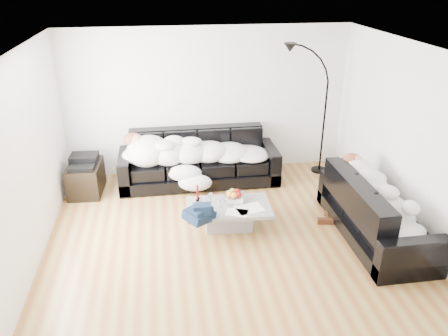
{
  "coord_description": "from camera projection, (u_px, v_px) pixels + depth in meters",
  "views": [
    {
      "loc": [
        -0.83,
        -5.21,
        3.48
      ],
      "look_at": [
        0.0,
        0.3,
        0.9
      ],
      "focal_mm": 35.0,
      "sensor_mm": 36.0,
      "label": 1
    }
  ],
  "objects": [
    {
      "name": "av_cabinet",
      "position": [
        86.0,
        178.0,
        7.29
      ],
      "size": [
        0.56,
        0.78,
        0.52
      ],
      "primitive_type": "cube",
      "rotation": [
        0.0,
        0.0,
        -0.06
      ],
      "color": "black",
      "rests_on": "ground"
    },
    {
      "name": "wall_left",
      "position": [
        27.0,
        161.0,
        5.36
      ],
      "size": [
        0.02,
        4.5,
        2.6
      ],
      "primitive_type": "cube",
      "color": "silver",
      "rests_on": "ground"
    },
    {
      "name": "wall_back",
      "position": [
        208.0,
        102.0,
        7.72
      ],
      "size": [
        5.0,
        0.02,
        2.6
      ],
      "primitive_type": "cube",
      "color": "silver",
      "rests_on": "ground"
    },
    {
      "name": "fruit_bowl",
      "position": [
        234.0,
        195.0,
        6.38
      ],
      "size": [
        0.34,
        0.34,
        0.18
      ],
      "primitive_type": "cylinder",
      "rotation": [
        0.0,
        0.0,
        0.2
      ],
      "color": "white",
      "rests_on": "coffee_table"
    },
    {
      "name": "sofa_right",
      "position": [
        377.0,
        209.0,
        6.03
      ],
      "size": [
        0.91,
        2.12,
        0.86
      ],
      "primitive_type": "cube",
      "rotation": [
        0.0,
        0.0,
        1.57
      ],
      "color": "black",
      "rests_on": "ground"
    },
    {
      "name": "coffee_table",
      "position": [
        229.0,
        216.0,
        6.34
      ],
      "size": [
        1.23,
        0.75,
        0.35
      ],
      "primitive_type": "cube",
      "rotation": [
        0.0,
        0.0,
        -0.04
      ],
      "color": "#939699",
      "rests_on": "ground"
    },
    {
      "name": "candle_right",
      "position": [
        198.0,
        192.0,
        6.41
      ],
      "size": [
        0.05,
        0.05,
        0.22
      ],
      "primitive_type": "cylinder",
      "rotation": [
        0.0,
        0.0,
        -0.31
      ],
      "color": "maroon",
      "rests_on": "coffee_table"
    },
    {
      "name": "stereo",
      "position": [
        83.0,
        161.0,
        7.16
      ],
      "size": [
        0.46,
        0.36,
        0.13
      ],
      "primitive_type": "cube",
      "rotation": [
        0.0,
        0.0,
        -0.06
      ],
      "color": "black",
      "rests_on": "av_cabinet"
    },
    {
      "name": "candle_left",
      "position": [
        197.0,
        193.0,
        6.35
      ],
      "size": [
        0.06,
        0.06,
        0.26
      ],
      "primitive_type": "cylinder",
      "rotation": [
        0.0,
        0.0,
        0.28
      ],
      "color": "maroon",
      "rests_on": "coffee_table"
    },
    {
      "name": "wine_glass_a",
      "position": [
        211.0,
        197.0,
        6.34
      ],
      "size": [
        0.08,
        0.08,
        0.15
      ],
      "primitive_type": "cylinder",
      "rotation": [
        0.0,
        0.0,
        -0.32
      ],
      "color": "white",
      "rests_on": "coffee_table"
    },
    {
      "name": "sofa_back",
      "position": [
        199.0,
        158.0,
        7.58
      ],
      "size": [
        2.73,
        0.95,
        0.89
      ],
      "primitive_type": "cube",
      "color": "black",
      "rests_on": "ground"
    },
    {
      "name": "sleeper_back",
      "position": [
        199.0,
        148.0,
        7.45
      ],
      "size": [
        2.31,
        0.8,
        0.46
      ],
      "primitive_type": null,
      "color": "silver",
      "rests_on": "sofa_back"
    },
    {
      "name": "wall_right",
      "position": [
        406.0,
        140.0,
        6.04
      ],
      "size": [
        0.02,
        4.5,
        2.6
      ],
      "primitive_type": "cube",
      "color": "silver",
      "rests_on": "ground"
    },
    {
      "name": "sleeper_right",
      "position": [
        379.0,
        195.0,
        5.94
      ],
      "size": [
        0.77,
        1.81,
        0.44
      ],
      "primitive_type": null,
      "rotation": [
        0.0,
        0.0,
        1.57
      ],
      "color": "silver",
      "rests_on": "sofa_right"
    },
    {
      "name": "shoes",
      "position": [
        329.0,
        218.0,
        6.55
      ],
      "size": [
        0.47,
        0.41,
        0.09
      ],
      "primitive_type": null,
      "rotation": [
        0.0,
        0.0,
        -0.39
      ],
      "color": "#472311",
      "rests_on": "ground"
    },
    {
      "name": "navy_jacket",
      "position": [
        199.0,
        207.0,
        5.88
      ],
      "size": [
        0.49,
        0.45,
        0.2
      ],
      "primitive_type": null,
      "rotation": [
        0.0,
        0.0,
        0.34
      ],
      "color": "black",
      "rests_on": "coffee_table"
    },
    {
      "name": "newspaper_a",
      "position": [
        249.0,
        208.0,
        6.19
      ],
      "size": [
        0.44,
        0.37,
        0.01
      ],
      "primitive_type": "cube",
      "rotation": [
        0.0,
        0.0,
        0.24
      ],
      "color": "silver",
      "rests_on": "coffee_table"
    },
    {
      "name": "wine_glass_b",
      "position": [
        209.0,
        202.0,
        6.21
      ],
      "size": [
        0.08,
        0.08,
        0.17
      ],
      "primitive_type": "cylinder",
      "rotation": [
        0.0,
        0.0,
        -0.11
      ],
      "color": "white",
      "rests_on": "coffee_table"
    },
    {
      "name": "newspaper_b",
      "position": [
        237.0,
        212.0,
        6.09
      ],
      "size": [
        0.36,
        0.31,
        0.01
      ],
      "primitive_type": "cube",
      "rotation": [
        0.0,
        0.0,
        -0.34
      ],
      "color": "silver",
      "rests_on": "coffee_table"
    },
    {
      "name": "ceiling",
      "position": [
        228.0,
        48.0,
        5.15
      ],
      "size": [
        5.0,
        5.0,
        0.0
      ],
      "primitive_type": "plane",
      "color": "white",
      "rests_on": "ground"
    },
    {
      "name": "floor_lamp",
      "position": [
        324.0,
        118.0,
        7.74
      ],
      "size": [
        0.76,
        0.32,
        2.07
      ],
      "primitive_type": null,
      "rotation": [
        0.0,
        0.0,
        -0.02
      ],
      "color": "black",
      "rests_on": "ground"
    },
    {
      "name": "wine_glass_c",
      "position": [
        221.0,
        202.0,
        6.2
      ],
      "size": [
        0.09,
        0.09,
        0.17
      ],
      "primitive_type": "cylinder",
      "rotation": [
        0.0,
        0.0,
        -0.33
      ],
      "color": "white",
      "rests_on": "coffee_table"
    },
    {
      "name": "teal_cushion",
      "position": [
        355.0,
        170.0,
        6.49
      ],
      "size": [
        0.42,
        0.38,
        0.2
      ],
      "primitive_type": "ellipsoid",
      "rotation": [
        0.0,
        0.0,
        0.24
      ],
      "color": "#0D575D",
      "rests_on": "sofa_right"
    },
    {
      "name": "ground",
      "position": [
        227.0,
        234.0,
        6.24
      ],
      "size": [
        5.0,
        5.0,
        0.0
      ],
      "primitive_type": "plane",
      "color": "#91592B",
      "rests_on": "ground"
    }
  ]
}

